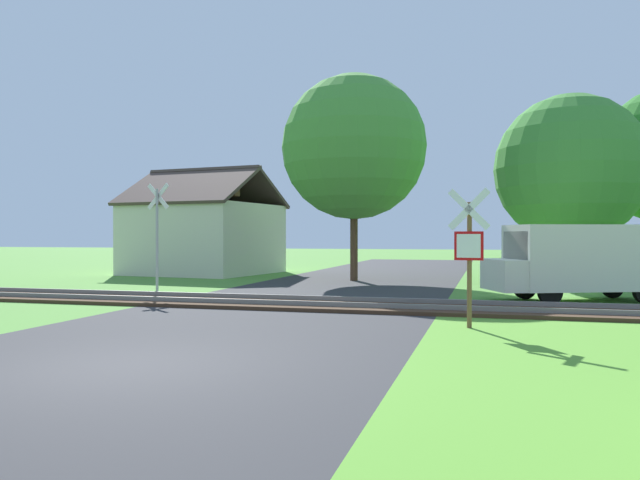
{
  "coord_description": "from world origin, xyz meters",
  "views": [
    {
      "loc": [
        5.2,
        -7.98,
        1.93
      ],
      "look_at": [
        0.5,
        9.3,
        1.8
      ],
      "focal_mm": 35.0,
      "sensor_mm": 36.0,
      "label": 1
    }
  ],
  "objects_px": {
    "crossing_sign_far": "(157,230)",
    "stop_sign_near": "(469,249)",
    "tree_center": "(354,147)",
    "mail_truck": "(577,259)",
    "house": "(204,236)",
    "tree_right": "(570,169)"
  },
  "relations": [
    {
      "from": "crossing_sign_far",
      "to": "stop_sign_near",
      "type": "bearing_deg",
      "value": -16.88
    },
    {
      "from": "crossing_sign_far",
      "to": "tree_center",
      "type": "bearing_deg",
      "value": 66.79
    },
    {
      "from": "crossing_sign_far",
      "to": "mail_truck",
      "type": "xyz_separation_m",
      "value": [
        13.06,
        1.24,
        -0.86
      ]
    },
    {
      "from": "stop_sign_near",
      "to": "tree_center",
      "type": "height_order",
      "value": "tree_center"
    },
    {
      "from": "mail_truck",
      "to": "house",
      "type": "bearing_deg",
      "value": 37.99
    },
    {
      "from": "tree_right",
      "to": "mail_truck",
      "type": "height_order",
      "value": "tree_right"
    },
    {
      "from": "tree_center",
      "to": "mail_truck",
      "type": "bearing_deg",
      "value": -38.52
    },
    {
      "from": "tree_center",
      "to": "mail_truck",
      "type": "relative_size",
      "value": 1.68
    },
    {
      "from": "tree_center",
      "to": "mail_truck",
      "type": "height_order",
      "value": "tree_center"
    },
    {
      "from": "house",
      "to": "tree_center",
      "type": "bearing_deg",
      "value": -11.38
    },
    {
      "from": "tree_right",
      "to": "house",
      "type": "bearing_deg",
      "value": 169.68
    },
    {
      "from": "house",
      "to": "tree_center",
      "type": "height_order",
      "value": "tree_center"
    },
    {
      "from": "tree_center",
      "to": "tree_right",
      "type": "xyz_separation_m",
      "value": [
        8.62,
        -0.18,
        -1.19
      ]
    },
    {
      "from": "house",
      "to": "tree_center",
      "type": "xyz_separation_m",
      "value": [
        8.4,
        -2.92,
        3.8
      ]
    },
    {
      "from": "stop_sign_near",
      "to": "tree_right",
      "type": "height_order",
      "value": "tree_right"
    },
    {
      "from": "stop_sign_near",
      "to": "mail_truck",
      "type": "bearing_deg",
      "value": -104.82
    },
    {
      "from": "stop_sign_near",
      "to": "tree_center",
      "type": "distance_m",
      "value": 14.37
    },
    {
      "from": "tree_center",
      "to": "mail_truck",
      "type": "xyz_separation_m",
      "value": [
        8.09,
        -6.44,
        -4.47
      ]
    },
    {
      "from": "tree_right",
      "to": "mail_truck",
      "type": "xyz_separation_m",
      "value": [
        -0.54,
        -6.26,
        -3.27
      ]
    },
    {
      "from": "stop_sign_near",
      "to": "house",
      "type": "bearing_deg",
      "value": -39.29
    },
    {
      "from": "mail_truck",
      "to": "tree_center",
      "type": "bearing_deg",
      "value": 29.04
    },
    {
      "from": "house",
      "to": "mail_truck",
      "type": "relative_size",
      "value": 1.43
    }
  ]
}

